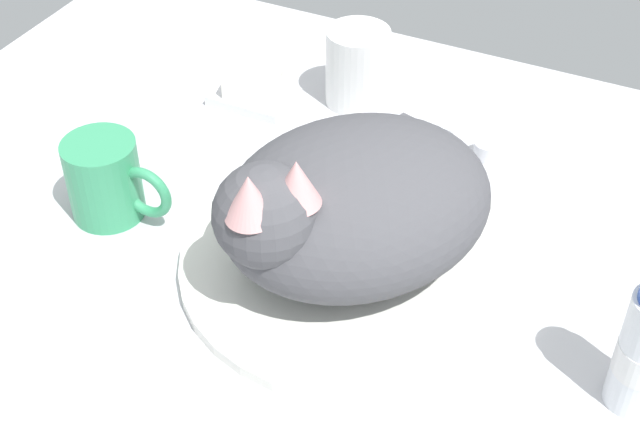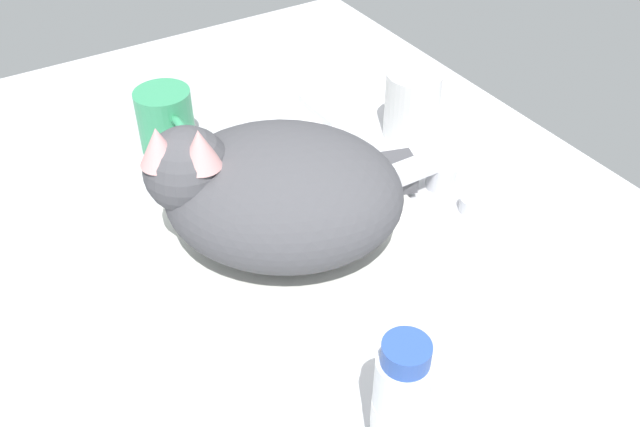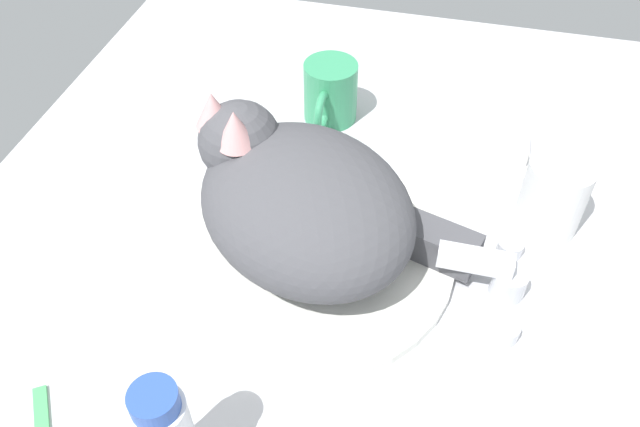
% 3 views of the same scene
% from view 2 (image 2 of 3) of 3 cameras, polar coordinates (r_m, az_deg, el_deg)
% --- Properties ---
extents(ground_plane, '(1.10, 0.83, 0.03)m').
position_cam_2_polar(ground_plane, '(0.77, -2.75, -3.65)').
color(ground_plane, silver).
extents(sink_basin, '(0.32, 0.32, 0.01)m').
position_cam_2_polar(sink_basin, '(0.75, -2.80, -2.51)').
color(sink_basin, silver).
rests_on(sink_basin, ground_plane).
extents(faucet, '(0.14, 0.09, 0.05)m').
position_cam_2_polar(faucet, '(0.84, 9.27, 3.18)').
color(faucet, silver).
rests_on(faucet, ground_plane).
extents(cat, '(0.30, 0.34, 0.15)m').
position_cam_2_polar(cat, '(0.71, -3.74, 1.90)').
color(cat, '#4C4C51').
rests_on(cat, sink_basin).
extents(coffee_mug, '(0.11, 0.07, 0.08)m').
position_cam_2_polar(coffee_mug, '(0.91, -12.37, 7.31)').
color(coffee_mug, '#389966').
rests_on(coffee_mug, ground_plane).
extents(rinse_cup, '(0.07, 0.07, 0.09)m').
position_cam_2_polar(rinse_cup, '(0.92, 7.50, 8.77)').
color(rinse_cup, white).
rests_on(rinse_cup, ground_plane).
extents(soap_dish, '(0.09, 0.06, 0.01)m').
position_cam_2_polar(soap_dish, '(0.98, 1.15, 8.75)').
color(soap_dish, white).
rests_on(soap_dish, ground_plane).
extents(soap_bar, '(0.07, 0.05, 0.02)m').
position_cam_2_polar(soap_bar, '(0.98, 1.17, 9.67)').
color(soap_bar, white).
rests_on(soap_bar, soap_dish).
extents(toothpaste_bottle, '(0.04, 0.04, 0.13)m').
position_cam_2_polar(toothpaste_bottle, '(0.56, 6.53, -15.13)').
color(toothpaste_bottle, white).
rests_on(toothpaste_bottle, ground_plane).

